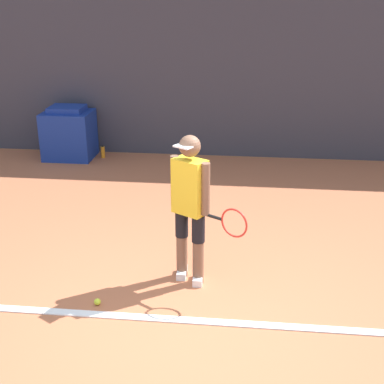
# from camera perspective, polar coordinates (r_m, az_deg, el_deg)

# --- Properties ---
(ground_plane) EXTENTS (24.00, 24.00, 0.00)m
(ground_plane) POSITION_cam_1_polar(r_m,az_deg,el_deg) (5.14, -0.92, -14.56)
(ground_plane) COLOR #B76642
(back_wall) EXTENTS (24.00, 0.10, 3.11)m
(back_wall) POSITION_cam_1_polar(r_m,az_deg,el_deg) (9.74, 3.14, 12.74)
(back_wall) COLOR #383842
(back_wall) RESTS_ON ground_plane
(court_baseline) EXTENTS (21.60, 0.10, 0.01)m
(court_baseline) POSITION_cam_1_polar(r_m,az_deg,el_deg) (5.26, -0.70, -13.51)
(court_baseline) COLOR white
(court_baseline) RESTS_ON ground_plane
(tennis_player) EXTENTS (0.82, 0.54, 1.62)m
(tennis_player) POSITION_cam_1_polar(r_m,az_deg,el_deg) (5.51, -0.13, -1.20)
(tennis_player) COLOR brown
(tennis_player) RESTS_ON ground_plane
(tennis_ball) EXTENTS (0.07, 0.07, 0.07)m
(tennis_ball) POSITION_cam_1_polar(r_m,az_deg,el_deg) (5.55, -10.06, -11.46)
(tennis_ball) COLOR #D1E533
(tennis_ball) RESTS_ON ground_plane
(covered_chair) EXTENTS (0.87, 0.72, 0.96)m
(covered_chair) POSITION_cam_1_polar(r_m,az_deg,el_deg) (10.05, -12.99, 6.10)
(covered_chair) COLOR navy
(covered_chair) RESTS_ON ground_plane
(water_bottle) EXTENTS (0.08, 0.08, 0.23)m
(water_bottle) POSITION_cam_1_polar(r_m,az_deg,el_deg) (10.01, -9.49, 4.23)
(water_bottle) COLOR orange
(water_bottle) RESTS_ON ground_plane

